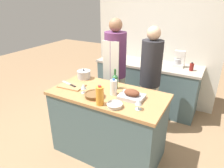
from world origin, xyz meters
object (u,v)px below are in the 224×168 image
object	(u,v)px
juice_jug	(100,96)
wine_glass_left	(83,87)
condiment_bottle_short	(145,58)
wicker_basket	(94,95)
wine_glass_right	(139,102)
stand_mixer	(179,60)
person_cook_aproned	(115,68)
roasting_pan	(132,95)
wine_bottle_green	(115,81)
knife_chef	(69,84)
mixing_bowl	(115,105)
milk_jug	(113,87)
cutting_board	(72,86)
person_cook_guest	(150,77)
stock_pot	(84,74)
condiment_bottle_tall	(192,67)

from	to	relation	value
juice_jug	wine_glass_left	xyz separation A→B (m)	(-0.33, 0.15, -0.02)
wine_glass_left	condiment_bottle_short	bearing A→B (deg)	83.97
wicker_basket	wine_glass_right	bearing A→B (deg)	-1.10
condiment_bottle_short	stand_mixer	bearing A→B (deg)	1.74
juice_jug	person_cook_aproned	world-z (taller)	person_cook_aproned
wicker_basket	condiment_bottle_short	world-z (taller)	condiment_bottle_short
roasting_pan	stand_mixer	world-z (taller)	stand_mixer
roasting_pan	condiment_bottle_short	bearing A→B (deg)	104.91
roasting_pan	juice_jug	world-z (taller)	juice_jug
wine_bottle_green	knife_chef	xyz separation A→B (m)	(-0.58, -0.22, -0.08)
roasting_pan	mixing_bowl	size ratio (longest dim) A/B	1.66
juice_jug	milk_jug	xyz separation A→B (m)	(0.01, 0.29, -0.01)
juice_jug	knife_chef	size ratio (longest dim) A/B	0.80
wine_glass_left	knife_chef	xyz separation A→B (m)	(-0.30, 0.09, -0.06)
knife_chef	condiment_bottle_short	bearing A→B (deg)	73.08
wicker_basket	knife_chef	size ratio (longest dim) A/B	0.83
roasting_pan	person_cook_aproned	world-z (taller)	person_cook_aproned
wicker_basket	milk_jug	bearing A→B (deg)	44.27
cutting_board	stand_mixer	size ratio (longest dim) A/B	1.20
milk_jug	person_cook_guest	world-z (taller)	person_cook_guest
milk_jug	knife_chef	distance (m)	0.66
wicker_basket	condiment_bottle_short	xyz separation A→B (m)	(0.00, 1.70, 0.01)
stand_mixer	condiment_bottle_short	size ratio (longest dim) A/B	1.84
mixing_bowl	person_cook_guest	bearing A→B (deg)	87.35
mixing_bowl	stand_mixer	size ratio (longest dim) A/B	0.62
mixing_bowl	juice_jug	xyz separation A→B (m)	(-0.17, -0.03, 0.08)
stock_pot	knife_chef	xyz separation A→B (m)	(-0.02, -0.31, -0.04)
roasting_pan	person_cook_aproned	distance (m)	0.95
wine_glass_left	wine_bottle_green	bearing A→B (deg)	48.32
wicker_basket	wine_glass_right	xyz separation A→B (m)	(0.57, -0.01, 0.06)
roasting_pan	stand_mixer	xyz separation A→B (m)	(0.21, 1.54, 0.05)
wicker_basket	cutting_board	world-z (taller)	wicker_basket
knife_chef	roasting_pan	bearing A→B (deg)	4.16
person_cook_aproned	person_cook_guest	xyz separation A→B (m)	(0.57, 0.04, -0.04)
condiment_bottle_tall	person_cook_aproned	world-z (taller)	person_cook_aproned
cutting_board	condiment_bottle_short	distance (m)	1.65
milk_jug	roasting_pan	bearing A→B (deg)	3.05
wine_glass_right	mixing_bowl	bearing A→B (deg)	-162.56
wine_bottle_green	roasting_pan	bearing A→B (deg)	-27.16
wine_bottle_green	person_cook_guest	xyz separation A→B (m)	(0.27, 0.60, -0.10)
milk_jug	wine_glass_right	world-z (taller)	milk_jug
cutting_board	stock_pot	world-z (taller)	stock_pot
stock_pot	mixing_bowl	world-z (taller)	stock_pot
condiment_bottle_tall	wine_bottle_green	bearing A→B (deg)	-120.22
mixing_bowl	condiment_bottle_short	size ratio (longest dim) A/B	1.15
condiment_bottle_tall	person_cook_guest	distance (m)	0.83
wicker_basket	person_cook_guest	world-z (taller)	person_cook_guest
condiment_bottle_tall	condiment_bottle_short	world-z (taller)	condiment_bottle_short
knife_chef	stand_mixer	size ratio (longest dim) A/B	1.00
milk_jug	stand_mixer	size ratio (longest dim) A/B	0.72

